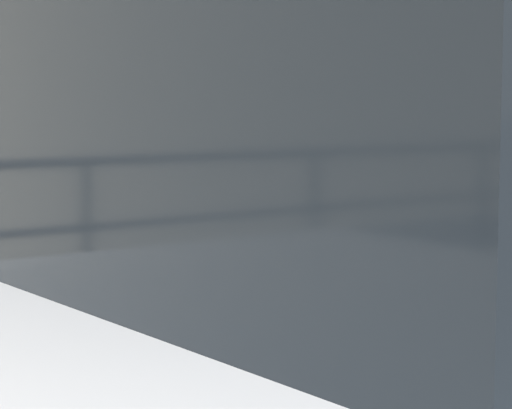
{
  "coord_description": "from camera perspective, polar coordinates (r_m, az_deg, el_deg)",
  "views": [
    {
      "loc": [
        -2.61,
        -3.01,
        1.52
      ],
      "look_at": [
        -0.21,
        0.31,
        1.1
      ],
      "focal_mm": 70.3,
      "sensor_mm": 36.0,
      "label": 1
    }
  ],
  "objects": [
    {
      "name": "parking_meter",
      "position": [
        4.04,
        -1.8,
        0.27
      ],
      "size": [
        0.16,
        0.16,
        1.38
      ],
      "rotation": [
        0.0,
        0.0,
        3.16
      ],
      "color": "slate",
      "rests_on": "sidewalk_curb"
    },
    {
      "name": "pedestrian_at_meter",
      "position": [
        4.45,
        2.28,
        0.57
      ],
      "size": [
        0.58,
        0.74,
        1.68
      ],
      "rotation": [
        0.0,
        0.0,
        -2.69
      ],
      "color": "black",
      "rests_on": "sidewalk_curb"
    },
    {
      "name": "sidewalk_curb",
      "position": [
        5.48,
        -6.17,
        -9.51
      ],
      "size": [
        36.0,
        3.17,
        0.16
      ],
      "primitive_type": "cube",
      "color": "gray",
      "rests_on": "ground"
    },
    {
      "name": "background_railing",
      "position": [
        6.54,
        -12.24,
        0.04
      ],
      "size": [
        24.06,
        0.06,
        1.01
      ],
      "color": "black",
      "rests_on": "sidewalk_curb"
    },
    {
      "name": "parked_sedan_silver",
      "position": [
        2.48,
        13.97,
        -9.46
      ],
      "size": [
        4.62,
        1.86,
        1.76
      ],
      "rotation": [
        0.0,
        0.0,
        -1.56
      ],
      "color": "#B7BABF",
      "rests_on": "ground"
    }
  ]
}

